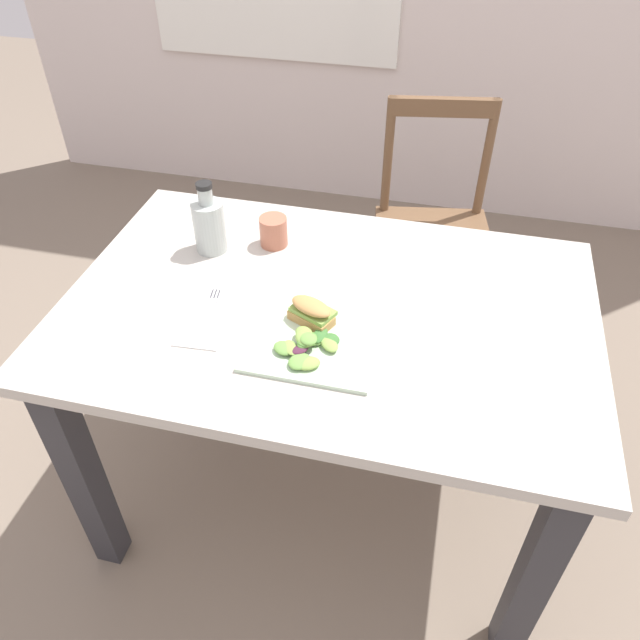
{
  "coord_description": "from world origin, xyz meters",
  "views": [
    {
      "loc": [
        0.34,
        -0.87,
        1.64
      ],
      "look_at": [
        0.1,
        0.11,
        0.76
      ],
      "focal_mm": 34.66,
      "sensor_mm": 36.0,
      "label": 1
    }
  ],
  "objects_px": {
    "chair_wooden_far": "(433,231)",
    "sandwich_half_front": "(312,312)",
    "fork_on_napkin": "(210,311)",
    "dining_table": "(327,347)",
    "plate_lunch": "(316,337)",
    "bottle_cold_brew": "(210,228)",
    "cup_extra_side": "(274,231)"
  },
  "relations": [
    {
      "from": "chair_wooden_far",
      "to": "fork_on_napkin",
      "type": "relative_size",
      "value": 4.68
    },
    {
      "from": "plate_lunch",
      "to": "sandwich_half_front",
      "type": "height_order",
      "value": "sandwich_half_front"
    },
    {
      "from": "chair_wooden_far",
      "to": "cup_extra_side",
      "type": "height_order",
      "value": "chair_wooden_far"
    },
    {
      "from": "chair_wooden_far",
      "to": "sandwich_half_front",
      "type": "xyz_separation_m",
      "value": [
        -0.21,
        -0.91,
        0.33
      ]
    },
    {
      "from": "plate_lunch",
      "to": "dining_table",
      "type": "bearing_deg",
      "value": 90.41
    },
    {
      "from": "dining_table",
      "to": "plate_lunch",
      "type": "relative_size",
      "value": 4.44
    },
    {
      "from": "dining_table",
      "to": "chair_wooden_far",
      "type": "xyz_separation_m",
      "value": [
        0.19,
        0.83,
        -0.16
      ]
    },
    {
      "from": "dining_table",
      "to": "sandwich_half_front",
      "type": "relative_size",
      "value": 10.83
    },
    {
      "from": "dining_table",
      "to": "fork_on_napkin",
      "type": "xyz_separation_m",
      "value": [
        -0.25,
        -0.09,
        0.14
      ]
    },
    {
      "from": "chair_wooden_far",
      "to": "fork_on_napkin",
      "type": "bearing_deg",
      "value": -115.82
    },
    {
      "from": "fork_on_napkin",
      "to": "bottle_cold_brew",
      "type": "relative_size",
      "value": 0.99
    },
    {
      "from": "plate_lunch",
      "to": "sandwich_half_front",
      "type": "distance_m",
      "value": 0.06
    },
    {
      "from": "chair_wooden_far",
      "to": "fork_on_napkin",
      "type": "distance_m",
      "value": 1.06
    },
    {
      "from": "fork_on_napkin",
      "to": "chair_wooden_far",
      "type": "bearing_deg",
      "value": 64.18
    },
    {
      "from": "fork_on_napkin",
      "to": "bottle_cold_brew",
      "type": "bearing_deg",
      "value": 109.83
    },
    {
      "from": "cup_extra_side",
      "to": "dining_table",
      "type": "bearing_deg",
      "value": -47.58
    },
    {
      "from": "dining_table",
      "to": "cup_extra_side",
      "type": "height_order",
      "value": "cup_extra_side"
    },
    {
      "from": "plate_lunch",
      "to": "fork_on_napkin",
      "type": "xyz_separation_m",
      "value": [
        -0.25,
        0.03,
        0.0
      ]
    },
    {
      "from": "bottle_cold_brew",
      "to": "sandwich_half_front",
      "type": "bearing_deg",
      "value": -35.35
    },
    {
      "from": "fork_on_napkin",
      "to": "cup_extra_side",
      "type": "xyz_separation_m",
      "value": [
        0.06,
        0.3,
        0.03
      ]
    },
    {
      "from": "fork_on_napkin",
      "to": "cup_extra_side",
      "type": "bearing_deg",
      "value": 78.27
    },
    {
      "from": "fork_on_napkin",
      "to": "sandwich_half_front",
      "type": "bearing_deg",
      "value": 3.05
    },
    {
      "from": "chair_wooden_far",
      "to": "fork_on_napkin",
      "type": "height_order",
      "value": "chair_wooden_far"
    },
    {
      "from": "chair_wooden_far",
      "to": "plate_lunch",
      "type": "height_order",
      "value": "chair_wooden_far"
    },
    {
      "from": "dining_table",
      "to": "fork_on_napkin",
      "type": "height_order",
      "value": "fork_on_napkin"
    },
    {
      "from": "sandwich_half_front",
      "to": "bottle_cold_brew",
      "type": "bearing_deg",
      "value": 144.65
    },
    {
      "from": "chair_wooden_far",
      "to": "sandwich_half_front",
      "type": "bearing_deg",
      "value": -103.1
    },
    {
      "from": "chair_wooden_far",
      "to": "bottle_cold_brew",
      "type": "bearing_deg",
      "value": -128.0
    },
    {
      "from": "cup_extra_side",
      "to": "plate_lunch",
      "type": "bearing_deg",
      "value": -59.66
    },
    {
      "from": "dining_table",
      "to": "bottle_cold_brew",
      "type": "bearing_deg",
      "value": 156.02
    },
    {
      "from": "plate_lunch",
      "to": "bottle_cold_brew",
      "type": "bearing_deg",
      "value": 141.6
    },
    {
      "from": "plate_lunch",
      "to": "bottle_cold_brew",
      "type": "height_order",
      "value": "bottle_cold_brew"
    }
  ]
}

